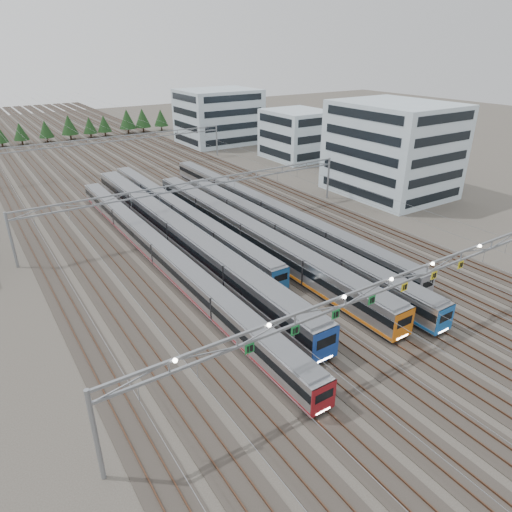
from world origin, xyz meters
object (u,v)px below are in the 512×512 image
train_e (282,233)px  train_f (267,209)px  depot_bldg_south (392,149)px  depot_bldg_north (219,117)px  depot_bldg_mid (297,135)px  gantry_far (113,143)px  train_d (249,234)px  gantry_near (389,286)px  train_c (180,213)px  train_a (161,253)px  gantry_mid (198,190)px  train_b (177,233)px

train_e → train_f: train_e is taller
train_f → depot_bldg_south: (29.35, -0.68, 6.96)m
depot_bldg_north → depot_bldg_mid: bearing=-76.4°
train_f → gantry_far: 49.92m
train_d → gantry_far: 56.87m
train_f → gantry_near: bearing=-107.1°
train_c → depot_bldg_north: size_ratio=2.64×
train_a → gantry_near: size_ratio=1.20×
train_d → train_e: bearing=-26.9°
depot_bldg_south → depot_bldg_mid: size_ratio=1.38×
depot_bldg_mid → train_e: bearing=-129.9°
train_f → gantry_mid: size_ratio=1.18×
depot_bldg_south → train_a: bearing=-173.1°
gantry_near → depot_bldg_north: size_ratio=2.56×
train_e → gantry_near: (-6.80, -26.17, 5.07)m
gantry_near → depot_bldg_south: (40.64, 36.01, 1.80)m
depot_bldg_mid → train_c: bearing=-149.2°
train_a → train_c: size_ratio=1.16×
depot_bldg_south → gantry_mid: bearing=174.2°
train_f → gantry_mid: 12.58m
train_c → depot_bldg_south: bearing=-9.5°
gantry_near → train_f: bearing=72.9°
gantry_near → train_a: bearing=110.6°
train_b → gantry_far: (6.75, 50.99, 4.06)m
train_f → depot_bldg_south: 30.17m
train_a → gantry_near: gantry_near is taller
depot_bldg_mid → train_d: bearing=-134.6°
train_a → train_f: bearing=17.2°
train_a → train_b: (4.50, 4.39, 0.40)m
gantry_mid → gantry_far: (0.00, 45.00, 0.00)m
gantry_far → depot_bldg_north: depot_bldg_north is taller
train_a → depot_bldg_mid: (55.25, 41.03, 4.22)m
train_f → depot_bldg_mid: (32.75, 34.08, 4.22)m
train_a → train_e: bearing=-11.2°
depot_bldg_north → gantry_mid: bearing=-121.7°
train_e → train_b: bearing=149.5°
train_f → gantry_near: 38.74m
depot_bldg_south → depot_bldg_north: bearing=93.3°
train_f → depot_bldg_north: bearing=67.9°
train_f → gantry_mid: gantry_mid is taller
train_c → train_f: bearing=-25.8°
train_f → train_b: bearing=-171.9°
train_e → gantry_near: 27.51m
train_d → gantry_mid: size_ratio=1.04×
train_b → depot_bldg_south: (47.35, 1.88, 6.56)m
gantry_mid → depot_bldg_south: depot_bldg_south is taller
train_b → gantry_near: (6.70, -34.13, 4.76)m
train_b → gantry_mid: bearing=41.6°
gantry_near → depot_bldg_south: depot_bldg_south is taller
train_a → depot_bldg_south: (51.85, 6.26, 6.97)m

